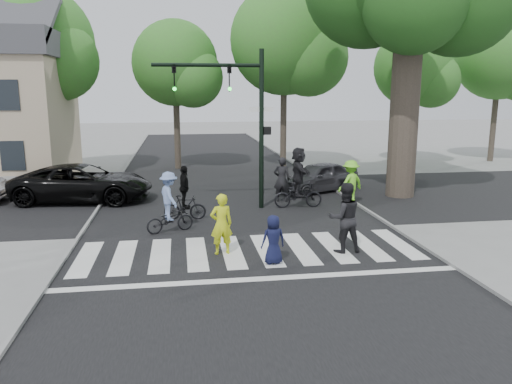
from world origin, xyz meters
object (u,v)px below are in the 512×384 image
at_px(cyclist_mid, 185,198).
at_px(cyclist_right, 298,181).
at_px(cyclist_left, 169,206).
at_px(car_grey, 318,177).
at_px(pedestrian_woman, 221,224).
at_px(traffic_signal, 239,107).
at_px(car_suv, 83,183).
at_px(pedestrian_adult, 344,218).
at_px(pedestrian_child, 273,240).

bearing_deg(cyclist_mid, cyclist_right, 15.20).
bearing_deg(cyclist_left, car_grey, 41.02).
bearing_deg(cyclist_left, pedestrian_woman, -59.04).
bearing_deg(car_grey, traffic_signal, -79.60).
bearing_deg(pedestrian_woman, cyclist_mid, -86.13).
xyz_separation_m(traffic_signal, cyclist_mid, (-2.12, -1.36, -3.11)).
distance_m(car_suv, car_grey, 10.12).
relative_size(cyclist_left, cyclist_mid, 1.02).
bearing_deg(cyclist_left, pedestrian_adult, -29.42).
xyz_separation_m(pedestrian_child, pedestrian_adult, (2.16, 0.67, 0.34)).
bearing_deg(pedestrian_child, cyclist_left, -60.80).
height_order(pedestrian_woman, cyclist_mid, cyclist_mid).
height_order(pedestrian_woman, cyclist_left, cyclist_left).
distance_m(pedestrian_woman, car_grey, 9.56).
xyz_separation_m(pedestrian_woman, pedestrian_child, (1.28, -1.00, -0.21)).
distance_m(traffic_signal, cyclist_right, 3.64).
bearing_deg(cyclist_right, car_grey, 60.98).
distance_m(cyclist_left, cyclist_right, 5.60).
height_order(car_suv, car_grey, car_suv).
bearing_deg(car_suv, pedestrian_child, -136.53).
xyz_separation_m(traffic_signal, cyclist_right, (2.27, -0.17, -2.84)).
height_order(traffic_signal, pedestrian_woman, traffic_signal).
height_order(pedestrian_woman, pedestrian_adult, pedestrian_adult).
height_order(pedestrian_child, cyclist_left, cyclist_left).
distance_m(pedestrian_child, car_suv, 10.68).
xyz_separation_m(pedestrian_woman, car_grey, (5.06, 8.11, -0.20)).
relative_size(cyclist_mid, car_grey, 0.49).
bearing_deg(cyclist_right, pedestrian_child, -109.20).
relative_size(cyclist_left, car_grey, 0.50).
bearing_deg(traffic_signal, cyclist_mid, -147.18).
relative_size(pedestrian_adult, car_grey, 0.51).
distance_m(pedestrian_woman, pedestrian_child, 1.63).
distance_m(pedestrian_adult, cyclist_left, 5.62).
distance_m(traffic_signal, car_grey, 5.77).
relative_size(cyclist_left, car_suv, 0.36).
relative_size(pedestrian_woman, cyclist_mid, 0.90).
relative_size(traffic_signal, car_suv, 1.08).
xyz_separation_m(pedestrian_woman, car_suv, (-5.05, 7.60, -0.09)).
relative_size(pedestrian_adult, cyclist_right, 0.84).
bearing_deg(traffic_signal, pedestrian_woman, -102.21).
distance_m(traffic_signal, cyclist_mid, 4.00).
bearing_deg(pedestrian_woman, traffic_signal, -111.93).
height_order(pedestrian_adult, cyclist_right, cyclist_right).
bearing_deg(car_suv, pedestrian_adult, -125.93).
height_order(cyclist_mid, car_grey, cyclist_mid).
relative_size(pedestrian_woman, cyclist_left, 0.87).
bearing_deg(cyclist_right, pedestrian_woman, -123.54).
bearing_deg(pedestrian_adult, cyclist_left, -31.62).
xyz_separation_m(pedestrian_adult, cyclist_left, (-4.90, 2.76, -0.14)).
distance_m(traffic_signal, cyclist_left, 4.95).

